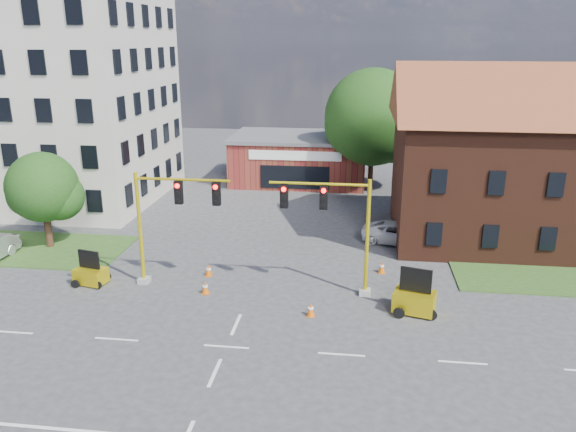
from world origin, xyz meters
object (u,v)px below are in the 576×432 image
at_px(trailer_west, 91,274).
at_px(signal_mast_west, 169,216).
at_px(signal_mast_east, 335,222).
at_px(trailer_east, 414,300).
at_px(pickup_white, 401,233).

bearing_deg(trailer_west, signal_mast_west, 19.34).
height_order(signal_mast_east, trailer_east, signal_mast_east).
height_order(trailer_east, pickup_white, trailer_east).
relative_size(signal_mast_west, trailer_east, 2.79).
bearing_deg(pickup_white, trailer_east, -166.86).
xyz_separation_m(trailer_west, pickup_white, (17.11, 8.60, 0.10)).
bearing_deg(pickup_white, signal_mast_west, 135.33).
relative_size(signal_mast_east, pickup_white, 1.26).
xyz_separation_m(signal_mast_east, trailer_east, (4.01, -1.71, -3.23)).
bearing_deg(trailer_west, signal_mast_east, 14.80).
distance_m(signal_mast_east, trailer_east, 5.42).
distance_m(signal_mast_west, pickup_white, 15.36).
relative_size(signal_mast_west, trailer_west, 3.34).
height_order(signal_mast_west, trailer_west, signal_mast_west).
xyz_separation_m(signal_mast_east, pickup_white, (3.96, 8.06, -3.23)).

